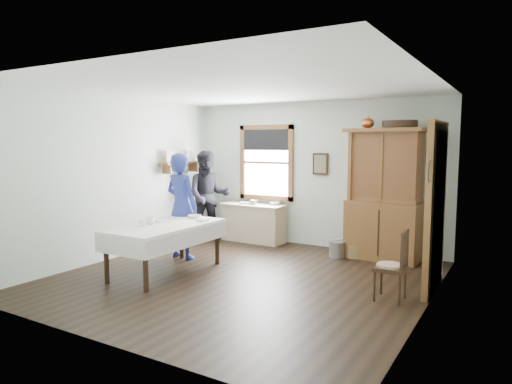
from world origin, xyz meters
TOP-DOWN VIEW (x-y plane):
  - room at (0.00, 0.00)m, footprint 5.01×5.01m
  - window at (-1.00, 2.47)m, footprint 1.18×0.07m
  - doorway at (2.46, 0.85)m, footprint 0.09×1.14m
  - wall_shelf at (-2.37, 1.54)m, footprint 0.24×1.00m
  - framed_picture at (0.15, 2.46)m, footprint 0.30×0.04m
  - rug_beater at (2.45, 0.30)m, footprint 0.01×0.27m
  - work_counter at (-1.15, 2.21)m, footprint 1.31×0.53m
  - china_hutch at (1.43, 2.12)m, footprint 1.32×0.70m
  - dining_table at (-1.13, -0.35)m, footprint 0.97×1.84m
  - spindle_chair at (2.05, 0.16)m, footprint 0.44×0.44m
  - pail at (0.73, 1.84)m, footprint 0.32×0.32m
  - wicker_basket at (1.08, 2.01)m, footprint 0.41×0.33m
  - woman_blue at (-1.50, 0.46)m, footprint 0.64×0.46m
  - figure_dark at (-1.96, 1.84)m, footprint 1.02×0.98m
  - table_cup_a at (-1.36, -0.42)m, footprint 0.17×0.17m
  - table_cup_b at (-1.32, -0.62)m, footprint 0.13×0.13m
  - table_bowl at (-1.13, 0.35)m, footprint 0.23×0.23m
  - counter_book at (-1.42, 2.17)m, footprint 0.26×0.29m
  - counter_bowl at (-0.73, 2.32)m, footprint 0.22×0.22m
  - shelf_bowl at (-2.37, 1.55)m, footprint 0.22×0.22m

SIDE VIEW (x-z plane):
  - wicker_basket at x=1.08m, z-range 0.00..0.22m
  - pail at x=0.73m, z-range 0.00..0.28m
  - dining_table at x=-1.13m, z-range 0.00..0.73m
  - work_counter at x=-1.15m, z-range 0.00..0.74m
  - spindle_chair at x=2.05m, z-range 0.00..0.89m
  - counter_book at x=-1.42m, z-range 0.74..0.77m
  - table_bowl at x=-1.13m, z-range 0.73..0.79m
  - counter_bowl at x=-0.73m, z-range 0.74..0.80m
  - table_cup_b at x=-1.32m, z-range 0.73..0.83m
  - table_cup_a at x=-1.36m, z-range 0.73..0.84m
  - woman_blue at x=-1.50m, z-range 0.00..1.64m
  - figure_dark at x=-1.96m, z-range 0.00..1.65m
  - china_hutch at x=1.43m, z-range 0.00..2.18m
  - doorway at x=2.46m, z-range 0.05..2.27m
  - room at x=0.00m, z-range 0.00..2.70m
  - framed_picture at x=0.15m, z-range 1.35..1.75m
  - wall_shelf at x=-2.37m, z-range 1.35..1.79m
  - shelf_bowl at x=-2.37m, z-range 1.57..1.62m
  - window at x=-1.00m, z-range 0.89..2.37m
  - rug_beater at x=2.45m, z-range 1.58..1.86m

